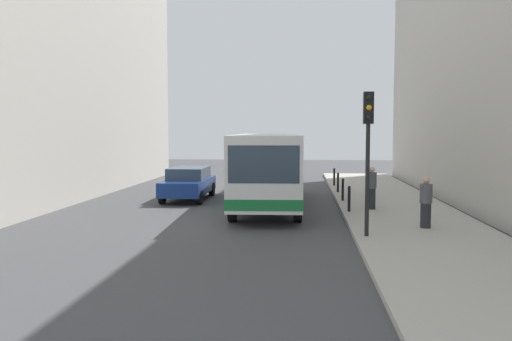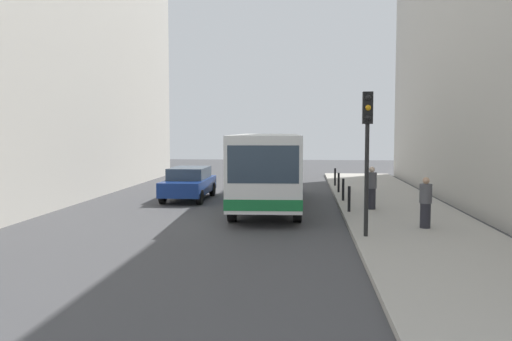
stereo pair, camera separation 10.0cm
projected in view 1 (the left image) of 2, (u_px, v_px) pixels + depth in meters
The scene contains 11 objects.
ground_plane at pixel (252, 223), 18.42m from camera, with size 80.00×80.00×0.00m, color #424244.
sidewalk at pixel (412, 223), 17.94m from camera, with size 4.40×40.00×0.15m, color #ADA89E.
bus at pixel (268, 165), 22.43m from camera, with size 3.00×11.12×3.00m.
car_beside_bus at pixel (189, 183), 24.49m from camera, with size 1.87×4.41×1.48m.
traffic_light at pixel (368, 136), 15.10m from camera, with size 0.28×0.33×4.10m.
bollard_near at pixel (349, 199), 19.93m from camera, with size 0.11×0.11×0.95m, color black.
bollard_mid at pixel (343, 190), 23.08m from camera, with size 0.11×0.11×0.95m, color black.
bollard_far at pixel (338, 182), 26.23m from camera, with size 0.11×0.11×0.95m, color black.
bollard_farthest at pixel (334, 177), 29.38m from camera, with size 0.11×0.11×0.95m, color black.
pedestrian_near_signal at pixel (426, 203), 16.56m from camera, with size 0.38×0.38×1.58m.
pedestrian_mid_sidewalk at pixel (371, 188), 20.53m from camera, with size 0.38×0.38×1.64m.
Camera 1 is at (1.71, -18.15, 3.16)m, focal length 37.57 mm.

